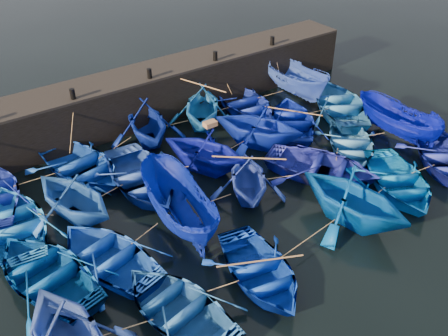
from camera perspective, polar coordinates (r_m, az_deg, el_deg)
ground at (r=20.20m, az=5.31°, el=-5.80°), size 120.00×120.00×0.00m
quay_wall at (r=26.98m, az=-9.15°, el=8.08°), size 26.00×2.50×2.50m
quay_top at (r=26.44m, az=-9.41°, el=10.63°), size 26.00×2.50×0.12m
bollard_1 at (r=24.21m, az=-16.92°, el=8.10°), size 0.24×0.24×0.50m
bollard_2 at (r=25.57m, az=-8.52°, el=10.64°), size 0.24×0.24×0.50m
bollard_3 at (r=27.46m, az=-1.01°, el=12.69°), size 0.24×0.24×0.50m
bollard_4 at (r=29.76m, az=5.54°, el=14.28°), size 0.24×0.24×0.50m
boat_1 at (r=23.16m, az=-16.15°, el=0.30°), size 4.66×5.80×1.07m
boat_2 at (r=24.75m, az=-8.86°, el=5.30°), size 4.79×5.20×2.28m
boat_3 at (r=25.95m, az=-2.51°, el=7.12°), size 5.57×5.69×2.27m
boat_4 at (r=27.63m, az=2.41°, el=7.45°), size 3.92×5.21×1.03m
boat_5 at (r=29.43m, az=8.13°, el=9.97°), size 2.26×5.36×2.04m
boat_6 at (r=20.70m, az=-22.86°, el=-5.87°), size 4.11×5.39×1.05m
boat_7 at (r=20.36m, az=-16.86°, el=-3.03°), size 4.68×5.07×2.22m
boat_8 at (r=21.73m, az=-9.42°, el=-1.09°), size 4.26×5.63×1.10m
boat_9 at (r=22.30m, az=-2.18°, el=2.11°), size 5.10×5.36×2.21m
boat_10 at (r=24.15m, az=3.97°, el=4.93°), size 5.59×5.77×2.33m
boat_11 at (r=26.18m, az=7.86°, el=5.46°), size 5.43×5.77×0.97m
boat_12 at (r=28.09m, az=13.18°, el=7.14°), size 6.11×6.69×1.13m
boat_13 at (r=18.26m, az=-19.60°, el=-11.22°), size 4.60×5.66×1.03m
boat_14 at (r=18.34m, az=-13.04°, el=-9.71°), size 4.41×5.35×0.96m
boat_15 at (r=19.25m, az=-5.34°, el=-4.28°), size 2.58×5.40×2.01m
boat_16 at (r=20.67m, az=2.78°, el=-1.18°), size 4.72×4.87×1.96m
boat_17 at (r=22.56m, az=11.11°, el=0.10°), size 5.68×6.23×1.06m
boat_18 at (r=24.67m, az=14.28°, el=2.67°), size 5.24×5.50×0.93m
boat_19 at (r=26.39m, az=19.21°, el=5.05°), size 2.31×4.85×1.81m
boat_21 at (r=16.37m, az=-5.23°, el=-15.60°), size 4.13×5.12×0.94m
boat_22 at (r=17.42m, az=4.11°, el=-11.68°), size 3.92×4.92×0.91m
boat_23 at (r=19.85m, az=14.62°, el=-3.22°), size 4.82×5.34×2.48m
boat_24 at (r=22.59m, az=19.31°, el=-1.42°), size 5.23×5.82×0.99m
boat_25 at (r=24.86m, az=24.06°, el=0.95°), size 5.83×6.19×1.04m
wooden_crate at (r=21.82m, az=-1.59°, el=5.07°), size 0.56×0.37×0.23m
mooring_ropes at (r=22.89m, az=-2.14°, el=2.38°), size 17.16×11.86×2.10m
loose_oars at (r=21.91m, az=3.05°, el=2.87°), size 10.36×12.39×1.42m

